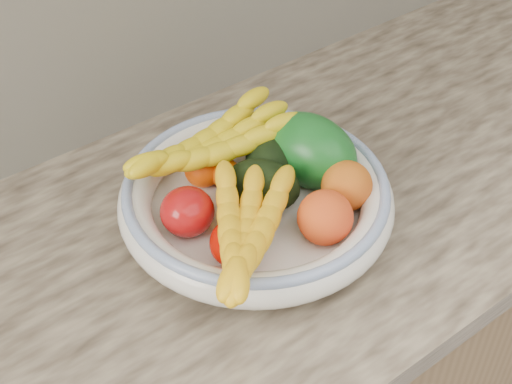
% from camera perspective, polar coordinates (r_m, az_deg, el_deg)
% --- Properties ---
extents(kitchen_counter, '(2.44, 0.66, 1.40)m').
position_cam_1_polar(kitchen_counter, '(1.39, -0.65, -14.91)').
color(kitchen_counter, brown).
rests_on(kitchen_counter, ground).
extents(fruit_bowl, '(0.39, 0.39, 0.08)m').
position_cam_1_polar(fruit_bowl, '(1.01, 0.00, -0.49)').
color(fruit_bowl, silver).
rests_on(fruit_bowl, kitchen_counter).
extents(clementine_back_left, '(0.06, 0.06, 0.05)m').
position_cam_1_polar(clementine_back_left, '(1.05, -4.26, 1.78)').
color(clementine_back_left, '#FF5405').
rests_on(clementine_back_left, fruit_bowl).
extents(clementine_back_right, '(0.06, 0.06, 0.04)m').
position_cam_1_polar(clementine_back_right, '(1.08, -2.82, 3.32)').
color(clementine_back_right, '#E15204').
rests_on(clementine_back_right, fruit_bowl).
extents(clementine_back_mid, '(0.06, 0.06, 0.04)m').
position_cam_1_polar(clementine_back_mid, '(1.04, -2.50, 1.53)').
color(clementine_back_mid, '#F25C05').
rests_on(clementine_back_mid, fruit_bowl).
extents(tomato_left, '(0.10, 0.10, 0.07)m').
position_cam_1_polar(tomato_left, '(0.97, -5.52, -1.58)').
color(tomato_left, '#A90E0F').
rests_on(tomato_left, fruit_bowl).
extents(tomato_near_left, '(0.09, 0.09, 0.06)m').
position_cam_1_polar(tomato_near_left, '(0.92, -1.57, -4.11)').
color(tomato_near_left, '#AF0A00').
rests_on(tomato_near_left, fruit_bowl).
extents(avocado_center, '(0.12, 0.13, 0.07)m').
position_cam_1_polar(avocado_center, '(1.00, 0.52, 0.54)').
color(avocado_center, black).
rests_on(avocado_center, fruit_bowl).
extents(avocado_right, '(0.12, 0.13, 0.07)m').
position_cam_1_polar(avocado_right, '(1.05, 1.15, 2.53)').
color(avocado_right, black).
rests_on(avocado_right, fruit_bowl).
extents(green_mango, '(0.16, 0.18, 0.13)m').
position_cam_1_polar(green_mango, '(1.05, 4.31, 3.31)').
color(green_mango, '#0F5017').
rests_on(green_mango, fruit_bowl).
extents(peach_front, '(0.09, 0.09, 0.08)m').
position_cam_1_polar(peach_front, '(0.96, 5.55, -2.04)').
color(peach_front, orange).
rests_on(peach_front, fruit_bowl).
extents(peach_right, '(0.08, 0.08, 0.07)m').
position_cam_1_polar(peach_right, '(1.00, 7.27, 0.49)').
color(peach_right, orange).
rests_on(peach_right, fruit_bowl).
extents(banana_bunch_back, '(0.29, 0.11, 0.08)m').
position_cam_1_polar(banana_bunch_back, '(1.03, -3.59, 3.40)').
color(banana_bunch_back, yellow).
rests_on(banana_bunch_back, fruit_bowl).
extents(banana_bunch_front, '(0.28, 0.28, 0.08)m').
position_cam_1_polar(banana_bunch_front, '(0.90, -0.86, -3.70)').
color(banana_bunch_front, yellow).
rests_on(banana_bunch_front, fruit_bowl).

